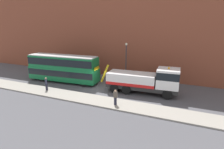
# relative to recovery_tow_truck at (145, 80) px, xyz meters

# --- Properties ---
(ground_plane) EXTENTS (120.00, 120.00, 0.00)m
(ground_plane) POSITION_rel_recovery_tow_truck_xyz_m (-6.03, -0.48, -1.76)
(ground_plane) COLOR #4C4C51
(near_kerb) EXTENTS (60.00, 2.80, 0.15)m
(near_kerb) POSITION_rel_recovery_tow_truck_xyz_m (-6.03, -4.68, -1.68)
(near_kerb) COLOR gray
(near_kerb) RESTS_ON ground_plane
(building_facade) EXTENTS (60.00, 1.50, 16.00)m
(building_facade) POSITION_rel_recovery_tow_truck_xyz_m (-6.03, 6.48, 6.31)
(building_facade) COLOR brown
(building_facade) RESTS_ON ground_plane
(recovery_tow_truck) EXTENTS (10.21, 3.21, 3.67)m
(recovery_tow_truck) POSITION_rel_recovery_tow_truck_xyz_m (0.00, 0.00, 0.00)
(recovery_tow_truck) COLOR #2D2D2D
(recovery_tow_truck) RESTS_ON ground_plane
(double_decker_bus) EXTENTS (11.16, 3.25, 4.06)m
(double_decker_bus) POSITION_rel_recovery_tow_truck_xyz_m (-12.57, -0.03, 0.47)
(double_decker_bus) COLOR #146B38
(double_decker_bus) RESTS_ON ground_plane
(pedestrian_onlooker) EXTENTS (0.44, 0.48, 1.71)m
(pedestrian_onlooker) POSITION_rel_recovery_tow_truck_xyz_m (-12.10, -4.31, -0.77)
(pedestrian_onlooker) COLOR #232333
(pedestrian_onlooker) RESTS_ON near_kerb
(pedestrian_bystander) EXTENTS (0.47, 0.45, 1.71)m
(pedestrian_bystander) POSITION_rel_recovery_tow_truck_xyz_m (-2.02, -5.03, -0.77)
(pedestrian_bystander) COLOR #232333
(pedestrian_bystander) RESTS_ON near_kerb
(street_lamp) EXTENTS (0.36, 0.36, 5.83)m
(street_lamp) POSITION_rel_recovery_tow_truck_xyz_m (-4.11, 4.29, 1.71)
(street_lamp) COLOR #38383D
(street_lamp) RESTS_ON ground_plane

